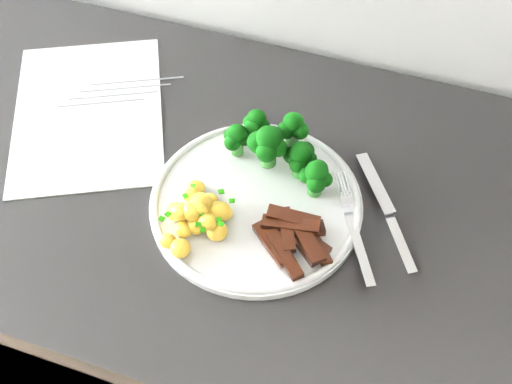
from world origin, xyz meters
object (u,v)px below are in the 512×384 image
Objects in this scene: recipe_paper at (88,112)px; fork at (355,231)px; knife at (392,225)px; potatoes at (200,214)px; counter at (238,331)px; plate at (256,202)px; broccoli at (280,146)px; beef_strips at (295,236)px.

recipe_paper is 0.43m from fork.
knife reaches higher than recipe_paper.
potatoes reaches higher than recipe_paper.
counter is 0.50m from recipe_paper.
knife reaches higher than counter.
plate reaches higher than counter.
knife reaches higher than plate.
knife is (0.16, -0.05, -0.04)m from broccoli.
fork reaches higher than recipe_paper.
recipe_paper is at bearing 167.80° from fork.
plate is 0.08m from potatoes.
fork is at bearing -4.00° from plate.
counter is at bearing -14.88° from recipe_paper.
broccoli reaches higher than beef_strips.
broccoli reaches higher than recipe_paper.
fork is (0.07, 0.03, -0.00)m from beef_strips.
potatoes is (0.23, -0.13, 0.02)m from recipe_paper.
counter is at bearing 76.98° from potatoes.
broccoli is 0.99× the size of fork.
recipe_paper is 0.30m from broccoli.
recipe_paper is 0.46m from knife.
fork is at bearing 12.90° from potatoes.
plate is 0.13m from fork.
recipe_paper is 2.26× the size of fork.
plate is (0.04, -0.02, 0.44)m from counter.
potatoes reaches higher than knife.
beef_strips reaches higher than knife.
fork is at bearing 25.87° from beef_strips.
knife is at bearing -15.56° from broccoli.
plate is 0.08m from beef_strips.
plate is 1.73× the size of broccoli.
broccoli is (0.01, 0.07, 0.04)m from plate.
broccoli reaches higher than fork.
beef_strips is 0.65× the size of knife.
plate is at bearing -172.99° from knife.
knife is (0.04, 0.03, -0.01)m from fork.
fork is (0.19, 0.04, -0.01)m from potatoes.
beef_strips is (0.06, -0.04, 0.01)m from plate.
fork is (0.17, -0.02, 0.45)m from counter.
broccoli is (0.30, -0.01, 0.05)m from recipe_paper.
recipe_paper is 2.28× the size of broccoli.
beef_strips is at bearing -33.00° from plate.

